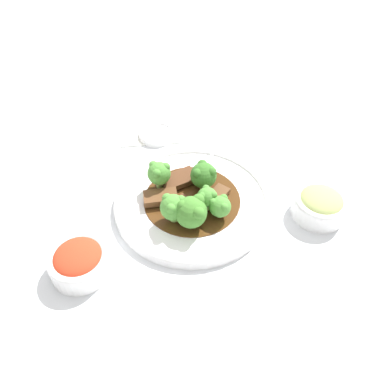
{
  "coord_description": "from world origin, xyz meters",
  "views": [
    {
      "loc": [
        -0.01,
        0.47,
        0.51
      ],
      "look_at": [
        0.0,
        0.0,
        0.03
      ],
      "focal_mm": 35.0,
      "sensor_mm": 36.0,
      "label": 1
    }
  ],
  "objects_px": {
    "broccoli_floret_4": "(204,175)",
    "main_plate": "(192,201)",
    "broccoli_floret_0": "(220,206)",
    "side_bowl_appetizer": "(320,204)",
    "beef_strip_2": "(182,207)",
    "beef_strip_3": "(179,179)",
    "broccoli_floret_1": "(207,197)",
    "serving_spoon": "(206,166)",
    "sauce_dish": "(157,134)",
    "beef_strip_1": "(161,197)",
    "side_bowl_kimchi": "(79,261)",
    "beef_strip_0": "(216,195)",
    "broccoli_floret_5": "(159,173)",
    "broccoli_floret_2": "(173,207)",
    "broccoli_floret_3": "(193,212)"
  },
  "relations": [
    {
      "from": "broccoli_floret_4",
      "to": "main_plate",
      "type": "bearing_deg",
      "value": 54.54
    },
    {
      "from": "broccoli_floret_0",
      "to": "side_bowl_appetizer",
      "type": "bearing_deg",
      "value": -172.09
    },
    {
      "from": "beef_strip_2",
      "to": "broccoli_floret_0",
      "type": "distance_m",
      "value": 0.07
    },
    {
      "from": "beef_strip_3",
      "to": "broccoli_floret_1",
      "type": "xyz_separation_m",
      "value": [
        -0.05,
        0.07,
        0.02
      ]
    },
    {
      "from": "serving_spoon",
      "to": "sauce_dish",
      "type": "bearing_deg",
      "value": -48.2
    },
    {
      "from": "broccoli_floret_1",
      "to": "beef_strip_1",
      "type": "bearing_deg",
      "value": -12.69
    },
    {
      "from": "beef_strip_2",
      "to": "broccoli_floret_4",
      "type": "height_order",
      "value": "broccoli_floret_4"
    },
    {
      "from": "beef_strip_3",
      "to": "sauce_dish",
      "type": "relative_size",
      "value": 1.0
    },
    {
      "from": "side_bowl_kimchi",
      "to": "beef_strip_1",
      "type": "bearing_deg",
      "value": -129.31
    },
    {
      "from": "beef_strip_0",
      "to": "broccoli_floret_4",
      "type": "height_order",
      "value": "broccoli_floret_4"
    },
    {
      "from": "beef_strip_2",
      "to": "side_bowl_appetizer",
      "type": "height_order",
      "value": "side_bowl_appetizer"
    },
    {
      "from": "side_bowl_appetizer",
      "to": "sauce_dish",
      "type": "distance_m",
      "value": 0.38
    },
    {
      "from": "broccoli_floret_5",
      "to": "side_bowl_kimchi",
      "type": "distance_m",
      "value": 0.21
    },
    {
      "from": "broccoli_floret_1",
      "to": "broccoli_floret_2",
      "type": "bearing_deg",
      "value": 25.19
    },
    {
      "from": "broccoli_floret_3",
      "to": "broccoli_floret_5",
      "type": "relative_size",
      "value": 1.03
    },
    {
      "from": "sauce_dish",
      "to": "serving_spoon",
      "type": "bearing_deg",
      "value": 131.8
    },
    {
      "from": "broccoli_floret_1",
      "to": "side_bowl_appetizer",
      "type": "distance_m",
      "value": 0.2
    },
    {
      "from": "beef_strip_1",
      "to": "side_bowl_appetizer",
      "type": "relative_size",
      "value": 0.69
    },
    {
      "from": "main_plate",
      "to": "broccoli_floret_0",
      "type": "distance_m",
      "value": 0.07
    },
    {
      "from": "broccoli_floret_1",
      "to": "broccoli_floret_5",
      "type": "distance_m",
      "value": 0.1
    },
    {
      "from": "beef_strip_3",
      "to": "broccoli_floret_1",
      "type": "relative_size",
      "value": 1.69
    },
    {
      "from": "beef_strip_0",
      "to": "broccoli_floret_2",
      "type": "height_order",
      "value": "broccoli_floret_2"
    },
    {
      "from": "serving_spoon",
      "to": "beef_strip_2",
      "type": "bearing_deg",
      "value": 69.55
    },
    {
      "from": "beef_strip_1",
      "to": "serving_spoon",
      "type": "relative_size",
      "value": 0.32
    },
    {
      "from": "broccoli_floret_4",
      "to": "beef_strip_3",
      "type": "bearing_deg",
      "value": -16.58
    },
    {
      "from": "beef_strip_1",
      "to": "broccoli_floret_1",
      "type": "xyz_separation_m",
      "value": [
        -0.08,
        0.02,
        0.02
      ]
    },
    {
      "from": "broccoli_floret_4",
      "to": "side_bowl_appetizer",
      "type": "relative_size",
      "value": 0.57
    },
    {
      "from": "broccoli_floret_3",
      "to": "side_bowl_appetizer",
      "type": "xyz_separation_m",
      "value": [
        -0.22,
        -0.05,
        -0.02
      ]
    },
    {
      "from": "sauce_dish",
      "to": "broccoli_floret_0",
      "type": "bearing_deg",
      "value": 118.45
    },
    {
      "from": "broccoli_floret_1",
      "to": "side_bowl_kimchi",
      "type": "relative_size",
      "value": 0.49
    },
    {
      "from": "main_plate",
      "to": "broccoli_floret_2",
      "type": "height_order",
      "value": "broccoli_floret_2"
    },
    {
      "from": "broccoli_floret_2",
      "to": "side_bowl_appetizer",
      "type": "xyz_separation_m",
      "value": [
        -0.26,
        -0.04,
        -0.03
      ]
    },
    {
      "from": "broccoli_floret_0",
      "to": "sauce_dish",
      "type": "relative_size",
      "value": 0.52
    },
    {
      "from": "beef_strip_3",
      "to": "broccoli_floret_5",
      "type": "distance_m",
      "value": 0.05
    },
    {
      "from": "side_bowl_kimchi",
      "to": "sauce_dish",
      "type": "distance_m",
      "value": 0.36
    },
    {
      "from": "broccoli_floret_4",
      "to": "side_bowl_appetizer",
      "type": "distance_m",
      "value": 0.21
    },
    {
      "from": "broccoli_floret_2",
      "to": "broccoli_floret_3",
      "type": "bearing_deg",
      "value": 164.72
    },
    {
      "from": "broccoli_floret_0",
      "to": "sauce_dish",
      "type": "height_order",
      "value": "broccoli_floret_0"
    },
    {
      "from": "broccoli_floret_0",
      "to": "side_bowl_appetizer",
      "type": "relative_size",
      "value": 0.43
    },
    {
      "from": "broccoli_floret_4",
      "to": "side_bowl_appetizer",
      "type": "bearing_deg",
      "value": 167.89
    },
    {
      "from": "beef_strip_3",
      "to": "broccoli_floret_3",
      "type": "relative_size",
      "value": 1.41
    },
    {
      "from": "beef_strip_0",
      "to": "side_bowl_appetizer",
      "type": "xyz_separation_m",
      "value": [
        -0.19,
        0.02,
        0.0
      ]
    },
    {
      "from": "beef_strip_2",
      "to": "sauce_dish",
      "type": "xyz_separation_m",
      "value": [
        0.07,
        -0.24,
        -0.02
      ]
    },
    {
      "from": "beef_strip_3",
      "to": "serving_spoon",
      "type": "distance_m",
      "value": 0.07
    },
    {
      "from": "broccoli_floret_1",
      "to": "broccoli_floret_4",
      "type": "height_order",
      "value": "broccoli_floret_4"
    },
    {
      "from": "broccoli_floret_4",
      "to": "broccoli_floret_5",
      "type": "xyz_separation_m",
      "value": [
        0.08,
        0.0,
        0.0
      ]
    },
    {
      "from": "beef_strip_1",
      "to": "beef_strip_3",
      "type": "xyz_separation_m",
      "value": [
        -0.03,
        -0.05,
        -0.0
      ]
    },
    {
      "from": "broccoli_floret_2",
      "to": "broccoli_floret_5",
      "type": "relative_size",
      "value": 0.96
    },
    {
      "from": "broccoli_floret_3",
      "to": "side_bowl_appetizer",
      "type": "height_order",
      "value": "broccoli_floret_3"
    },
    {
      "from": "beef_strip_1",
      "to": "broccoli_floret_1",
      "type": "height_order",
      "value": "broccoli_floret_1"
    }
  ]
}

